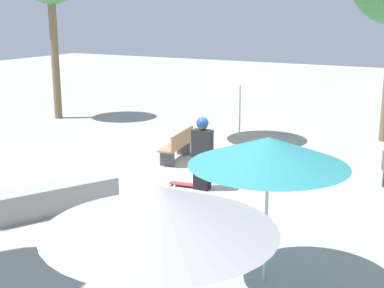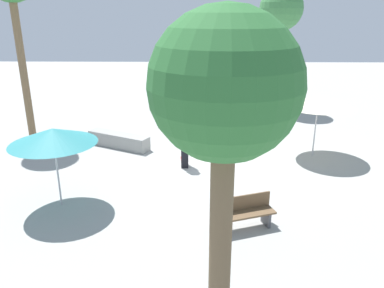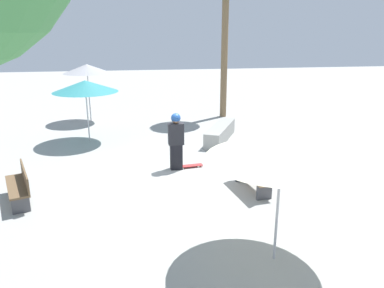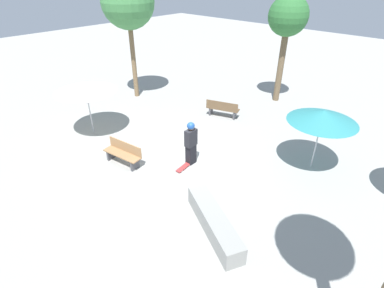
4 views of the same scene
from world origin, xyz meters
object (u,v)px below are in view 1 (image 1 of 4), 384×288
object	(u,v)px
skateboard	(185,184)
shade_umbrella_cream	(241,74)
bench_far	(178,145)
shade_umbrella_teal	(269,151)
skater_main	(202,151)
concrete_ledge	(53,199)
shade_umbrella_grey	(160,209)

from	to	relation	value
skateboard	shade_umbrella_cream	distance (m)	5.43
bench_far	shade_umbrella_teal	bearing A→B (deg)	-147.63
skater_main	shade_umbrella_teal	bearing A→B (deg)	128.67
skater_main	shade_umbrella_cream	size ratio (longest dim) A/B	0.66
shade_umbrella_teal	shade_umbrella_cream	distance (m)	9.31
concrete_ledge	bench_far	bearing A→B (deg)	176.62
skater_main	concrete_ledge	xyz separation A→B (m)	(2.79, -2.01, -0.64)
skateboard	shade_umbrella_grey	world-z (taller)	shade_umbrella_grey
skater_main	skateboard	bearing A→B (deg)	5.29
shade_umbrella_grey	shade_umbrella_cream	distance (m)	12.53
bench_far	shade_umbrella_grey	distance (m)	10.16
skater_main	shade_umbrella_cream	distance (m)	5.19
concrete_ledge	shade_umbrella_grey	bearing A→B (deg)	51.91
skateboard	shade_umbrella_cream	xyz separation A→B (m)	(-4.95, -0.80, 2.07)
shade_umbrella_cream	skateboard	bearing A→B (deg)	9.15
concrete_ledge	shade_umbrella_grey	xyz separation A→B (m)	(4.05, 5.17, 2.10)
bench_far	shade_umbrella_cream	distance (m)	3.54
shade_umbrella_grey	skater_main	bearing A→B (deg)	-155.22
shade_umbrella_cream	bench_far	bearing A→B (deg)	-9.69
shade_umbrella_teal	shade_umbrella_cream	world-z (taller)	shade_umbrella_cream
bench_far	shade_umbrella_cream	world-z (taller)	shade_umbrella_cream
concrete_ledge	shade_umbrella_teal	size ratio (longest dim) A/B	1.14
skateboard	shade_umbrella_grey	size ratio (longest dim) A/B	0.32
shade_umbrella_cream	shade_umbrella_teal	bearing A→B (deg)	26.18
skateboard	shade_umbrella_grey	distance (m)	8.02
bench_far	shade_umbrella_cream	bearing A→B (deg)	-18.44
skateboard	shade_umbrella_cream	size ratio (longest dim) A/B	0.31
shade_umbrella_teal	shade_umbrella_cream	xyz separation A→B (m)	(-8.35, -4.11, 0.05)
shade_umbrella_grey	shade_umbrella_cream	size ratio (longest dim) A/B	0.99
shade_umbrella_teal	skateboard	bearing A→B (deg)	-135.79
skateboard	bench_far	distance (m)	2.34
bench_far	skateboard	bearing A→B (deg)	-153.98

